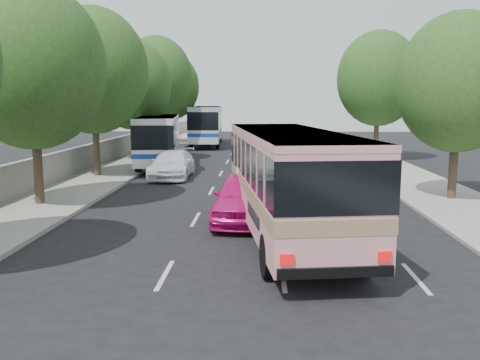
{
  "coord_description": "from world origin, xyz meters",
  "views": [
    {
      "loc": [
        0.42,
        -13.9,
        4.21
      ],
      "look_at": [
        -0.25,
        3.05,
        1.6
      ],
      "focal_mm": 38.0,
      "sensor_mm": 36.0,
      "label": 1
    }
  ],
  "objects_px": {
    "white_pickup": "(172,164)",
    "tour_coach_rear": "(207,122)",
    "pink_bus": "(288,172)",
    "pink_taxi": "(244,197)",
    "tour_coach_front": "(159,136)"
  },
  "relations": [
    {
      "from": "pink_bus",
      "to": "tour_coach_front",
      "type": "distance_m",
      "value": 19.58
    },
    {
      "from": "pink_bus",
      "to": "tour_coach_rear",
      "type": "height_order",
      "value": "tour_coach_rear"
    },
    {
      "from": "pink_taxi",
      "to": "tour_coach_front",
      "type": "xyz_separation_m",
      "value": [
        -6.16,
        15.76,
        1.12
      ]
    },
    {
      "from": "pink_bus",
      "to": "tour_coach_rear",
      "type": "relative_size",
      "value": 0.84
    },
    {
      "from": "white_pickup",
      "to": "tour_coach_rear",
      "type": "relative_size",
      "value": 0.41
    },
    {
      "from": "pink_taxi",
      "to": "tour_coach_rear",
      "type": "xyz_separation_m",
      "value": [
        -4.72,
        32.36,
        1.42
      ]
    },
    {
      "from": "white_pickup",
      "to": "pink_bus",
      "type": "bearing_deg",
      "value": -65.36
    },
    {
      "from": "white_pickup",
      "to": "tour_coach_front",
      "type": "xyz_separation_m",
      "value": [
        -1.8,
        5.35,
        1.22
      ]
    },
    {
      "from": "pink_bus",
      "to": "pink_taxi",
      "type": "distance_m",
      "value": 2.96
    },
    {
      "from": "white_pickup",
      "to": "tour_coach_rear",
      "type": "bearing_deg",
      "value": 91.01
    },
    {
      "from": "pink_taxi",
      "to": "tour_coach_front",
      "type": "height_order",
      "value": "tour_coach_front"
    },
    {
      "from": "pink_bus",
      "to": "tour_coach_front",
      "type": "bearing_deg",
      "value": 104.93
    },
    {
      "from": "pink_bus",
      "to": "tour_coach_rear",
      "type": "bearing_deg",
      "value": 92.16
    },
    {
      "from": "pink_taxi",
      "to": "tour_coach_rear",
      "type": "relative_size",
      "value": 0.39
    },
    {
      "from": "tour_coach_front",
      "to": "tour_coach_rear",
      "type": "xyz_separation_m",
      "value": [
        1.44,
        16.6,
        0.29
      ]
    }
  ]
}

